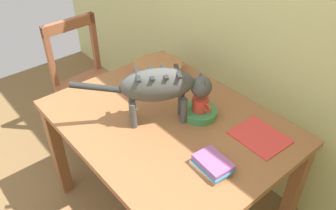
{
  "coord_description": "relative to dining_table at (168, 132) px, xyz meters",
  "views": [
    {
      "loc": [
        1.21,
        0.39,
        1.93
      ],
      "look_at": [
        0.1,
        1.33,
        0.86
      ],
      "focal_mm": 36.89,
      "sensor_mm": 36.0,
      "label": 1
    }
  ],
  "objects": [
    {
      "name": "book_stack",
      "position": [
        0.4,
        -0.07,
        0.11
      ],
      "size": [
        0.18,
        0.14,
        0.05
      ],
      "color": "beige",
      "rests_on": "dining_table"
    },
    {
      "name": "coffee_mug",
      "position": [
        0.09,
        0.16,
        0.17
      ],
      "size": [
        0.13,
        0.09,
        0.08
      ],
      "color": "red",
      "rests_on": "saucer_bowl"
    },
    {
      "name": "wicker_basket",
      "position": [
        -0.39,
        0.24,
        0.13
      ],
      "size": [
        0.31,
        0.31,
        0.09
      ],
      "color": "#9F663A",
      "rests_on": "dining_table"
    },
    {
      "name": "dining_table",
      "position": [
        0.0,
        0.0,
        0.0
      ],
      "size": [
        1.28,
        0.98,
        0.76
      ],
      "color": "#955C37",
      "rests_on": "ground_plane"
    },
    {
      "name": "wooden_chair_far",
      "position": [
        -1.02,
        0.04,
        -0.2
      ],
      "size": [
        0.43,
        0.43,
        0.95
      ],
      "rotation": [
        0.0,
        0.0,
        -1.54
      ],
      "color": "#995839",
      "rests_on": "ground_plane"
    },
    {
      "name": "cat",
      "position": [
        -0.02,
        -0.02,
        0.3
      ],
      "size": [
        0.41,
        0.63,
        0.31
      ],
      "rotation": [
        0.0,
        0.0,
        -0.54
      ],
      "color": "#484A48",
      "rests_on": "dining_table"
    },
    {
      "name": "saucer_bowl",
      "position": [
        0.08,
        0.16,
        0.11
      ],
      "size": [
        0.19,
        0.19,
        0.04
      ],
      "primitive_type": "cylinder",
      "color": "#3B8A4D",
      "rests_on": "dining_table"
    },
    {
      "name": "magazine",
      "position": [
        0.41,
        0.27,
        0.09
      ],
      "size": [
        0.27,
        0.23,
        0.01
      ],
      "primitive_type": "cube",
      "rotation": [
        0.0,
        0.0,
        -0.04
      ],
      "color": "#DF3A37",
      "rests_on": "dining_table"
    }
  ]
}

